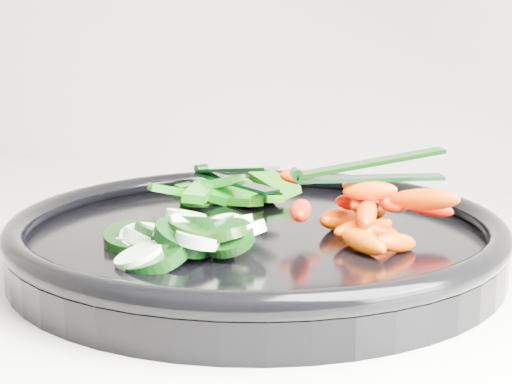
% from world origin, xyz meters
% --- Properties ---
extents(veggie_tray, '(0.43, 0.43, 0.04)m').
position_xyz_m(veggie_tray, '(0.02, 1.67, 0.95)').
color(veggie_tray, black).
rests_on(veggie_tray, counter).
extents(cucumber_pile, '(0.13, 0.12, 0.04)m').
position_xyz_m(cucumber_pile, '(-0.01, 1.60, 0.96)').
color(cucumber_pile, black).
rests_on(cucumber_pile, veggie_tray).
extents(carrot_pile, '(0.15, 0.14, 0.05)m').
position_xyz_m(carrot_pile, '(0.10, 1.69, 0.97)').
color(carrot_pile, '#F35B00').
rests_on(carrot_pile, veggie_tray).
extents(pepper_pile, '(0.13, 0.12, 0.04)m').
position_xyz_m(pepper_pile, '(-0.05, 1.75, 0.96)').
color(pepper_pile, '#0C6A0A').
rests_on(pepper_pile, veggie_tray).
extents(tong_carrot, '(0.11, 0.07, 0.02)m').
position_xyz_m(tong_carrot, '(0.10, 1.69, 1.00)').
color(tong_carrot, black).
rests_on(tong_carrot, carrot_pile).
extents(tong_pepper, '(0.11, 0.07, 0.02)m').
position_xyz_m(tong_pepper, '(-0.04, 1.75, 0.98)').
color(tong_pepper, black).
rests_on(tong_pepper, pepper_pile).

